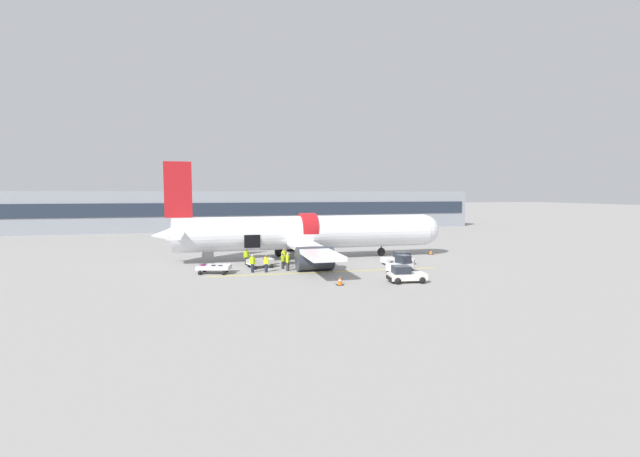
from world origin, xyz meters
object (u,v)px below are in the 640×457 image
object	(u,v)px
airplane	(304,233)
baggage_tug_rear	(401,266)
baggage_tug_mid	(406,275)
ground_crew_driver	(284,257)
ground_crew_marshal	(266,263)
ground_crew_supervisor	(288,261)
ground_crew_loader_b	(246,257)
baggage_cart_queued	(214,269)
ground_crew_loader_a	(283,261)
baggage_tug_lead	(398,259)
ground_crew_helper	(252,263)
baggage_cart_loading	(261,263)

from	to	relation	value
airplane	baggage_tug_rear	size ratio (longest dim) A/B	12.69
baggage_tug_mid	ground_crew_driver	bearing A→B (deg)	128.40
airplane	ground_crew_marshal	distance (m)	9.12
ground_crew_supervisor	ground_crew_loader_b	bearing A→B (deg)	129.33
baggage_tug_mid	ground_crew_marshal	distance (m)	13.28
baggage_tug_rear	airplane	bearing A→B (deg)	123.13
baggage_cart_queued	ground_crew_marshal	xyz separation A→B (m)	(4.83, -0.62, 0.47)
airplane	ground_crew_driver	xyz separation A→B (m)	(-2.94, -3.90, -1.99)
ground_crew_driver	ground_crew_marshal	distance (m)	4.00
baggage_tug_mid	ground_crew_supervisor	xyz separation A→B (m)	(-8.77, 7.79, 0.29)
ground_crew_loader_a	ground_crew_marshal	bearing A→B (deg)	-142.03
baggage_tug_mid	ground_crew_driver	size ratio (longest dim) A/B	1.87
baggage_tug_rear	baggage_tug_lead	bearing A→B (deg)	67.60
baggage_tug_lead	ground_crew_helper	world-z (taller)	ground_crew_helper
baggage_tug_lead	ground_crew_marshal	xyz separation A→B (m)	(-14.18, -0.92, 0.29)
baggage_tug_mid	ground_crew_loader_b	size ratio (longest dim) A/B	1.99
airplane	ground_crew_supervisor	size ratio (longest dim) A/B	19.16
baggage_tug_mid	ground_crew_helper	distance (m)	14.46
ground_crew_supervisor	baggage_tug_lead	bearing A→B (deg)	3.33
airplane	ground_crew_marshal	world-z (taller)	airplane
baggage_tug_lead	baggage_cart_loading	distance (m)	14.46
baggage_tug_rear	baggage_cart_queued	world-z (taller)	baggage_tug_rear
ground_crew_marshal	baggage_cart_queued	bearing A→B (deg)	172.67
baggage_tug_lead	baggage_tug_rear	distance (m)	4.94
baggage_tug_rear	ground_crew_supervisor	distance (m)	10.88
airplane	baggage_cart_queued	world-z (taller)	airplane
ground_crew_loader_b	ground_crew_helper	size ratio (longest dim) A/B	0.98
baggage_tug_rear	ground_crew_loader_b	distance (m)	16.10
ground_crew_supervisor	ground_crew_marshal	bearing A→B (deg)	-174.26
baggage_tug_mid	baggage_cart_loading	size ratio (longest dim) A/B	0.96
airplane	baggage_cart_loading	distance (m)	7.46
ground_crew_marshal	baggage_tug_lead	bearing A→B (deg)	3.69
ground_crew_loader_b	ground_crew_marshal	bearing A→B (deg)	-72.11
baggage_tug_lead	baggage_cart_queued	size ratio (longest dim) A/B	0.82
ground_crew_marshal	ground_crew_loader_b	bearing A→B (deg)	107.89
baggage_cart_queued	baggage_tug_mid	bearing A→B (deg)	-27.53
airplane	ground_crew_helper	xyz separation A→B (m)	(-6.53, -6.99, -2.04)
baggage_tug_rear	ground_crew_helper	size ratio (longest dim) A/B	1.53
baggage_tug_rear	ground_crew_marshal	size ratio (longest dim) A/B	1.56
ground_crew_helper	ground_crew_driver	bearing A→B (deg)	40.67
ground_crew_loader_a	ground_crew_loader_b	xyz separation A→B (m)	(-3.35, 3.20, 0.07)
baggage_cart_loading	ground_crew_marshal	bearing A→B (deg)	-86.46
baggage_cart_queued	ground_crew_driver	size ratio (longest dim) A/B	2.26
ground_crew_driver	ground_crew_helper	world-z (taller)	ground_crew_driver
airplane	baggage_cart_loading	world-z (taller)	airplane
baggage_cart_queued	ground_crew_marshal	distance (m)	4.89
baggage_cart_loading	ground_crew_loader_a	distance (m)	2.39
baggage_tug_lead	ground_crew_marshal	size ratio (longest dim) A/B	2.00
baggage_tug_mid	baggage_tug_rear	distance (m)	4.17
baggage_tug_mid	ground_crew_marshal	size ratio (longest dim) A/B	2.01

